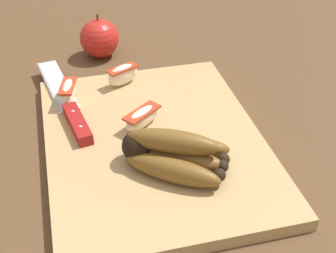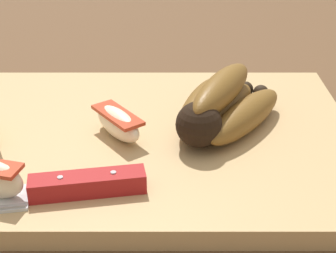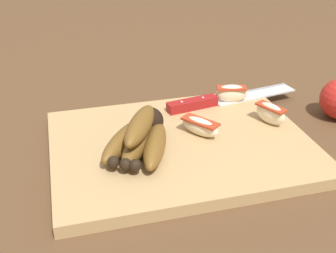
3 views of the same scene
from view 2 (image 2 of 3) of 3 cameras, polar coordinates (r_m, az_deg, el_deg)
name	(u,v)px [view 2 (image 2 of 3)]	position (r m, az deg, el deg)	size (l,w,h in m)	color
ground_plane	(168,140)	(0.57, -0.03, -1.53)	(6.00, 6.00, 0.00)	brown
cutting_board	(154,140)	(0.55, -1.55, -1.47)	(0.42, 0.32, 0.02)	tan
banana_bunch	(220,107)	(0.55, 5.73, 2.13)	(0.14, 0.16, 0.06)	black
chefs_knife	(30,192)	(0.46, -14.89, -6.98)	(0.28, 0.08, 0.02)	silver
apple_wedge_far	(118,123)	(0.53, -5.54, 0.42)	(0.06, 0.07, 0.03)	#F4E5C1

